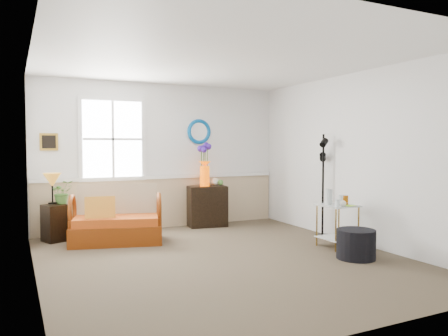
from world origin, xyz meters
name	(u,v)px	position (x,y,z in m)	size (l,w,h in m)	color
floor	(223,259)	(0.00, 0.00, 0.00)	(4.50, 5.00, 0.01)	brown
ceiling	(223,59)	(0.00, 0.00, 2.60)	(4.50, 5.00, 0.01)	white
walls	(223,160)	(0.00, 0.00, 1.30)	(4.51, 5.01, 2.60)	silver
wainscot	(164,203)	(0.00, 2.48, 0.45)	(4.46, 0.02, 0.90)	tan
chair_rail	(163,177)	(0.00, 2.47, 0.92)	(4.46, 0.04, 0.06)	white
window	(113,139)	(-0.90, 2.47, 1.60)	(1.14, 0.06, 1.44)	white
picture	(49,142)	(-1.92, 2.48, 1.55)	(0.28, 0.03, 0.28)	gold
mirror	(199,132)	(0.70, 2.48, 1.75)	(0.47, 0.47, 0.07)	#05629F
loveseat	(117,214)	(-1.04, 1.60, 0.44)	(1.35, 0.76, 0.88)	#733408
throw_pillow	(100,211)	(-1.29, 1.55, 0.51)	(0.44, 0.11, 0.44)	#CD560A
lamp_stand	(55,223)	(-1.88, 2.12, 0.29)	(0.32, 0.32, 0.57)	black
table_lamp	(52,189)	(-1.91, 2.10, 0.82)	(0.27, 0.27, 0.49)	#BB771F
potted_plant	(62,195)	(-1.77, 2.18, 0.72)	(0.33, 0.37, 0.29)	#457931
cabinet	(207,206)	(0.76, 2.26, 0.37)	(0.69, 0.45, 0.74)	black
flower_vase	(205,165)	(0.71, 2.23, 1.13)	(0.23, 0.23, 0.77)	#E64F00
side_table	(337,226)	(1.80, -0.13, 0.31)	(0.49, 0.49, 0.63)	olive
tabletop_items	(339,197)	(1.79, -0.16, 0.75)	(0.39, 0.39, 0.24)	silver
floor_lamp	(323,186)	(2.10, 0.58, 0.84)	(0.24, 0.24, 1.68)	black
ottoman	(356,244)	(1.60, -0.74, 0.19)	(0.50, 0.50, 0.39)	black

